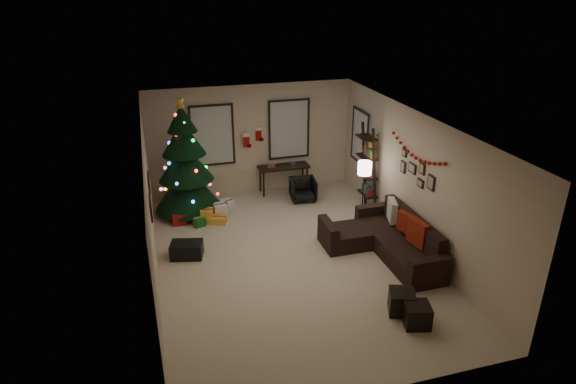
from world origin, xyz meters
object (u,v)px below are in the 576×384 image
object	(u,v)px
sofa	(387,240)
bookshelf	(368,170)
desk	(284,169)
desk_chair	(303,189)
christmas_tree	(185,166)

from	to	relation	value
sofa	bookshelf	size ratio (longest dim) A/B	1.20
desk	desk_chair	distance (m)	0.79
bookshelf	christmas_tree	bearing A→B (deg)	166.08
sofa	bookshelf	xyz separation A→B (m)	(0.43, 1.93, 0.72)
sofa	desk_chair	bearing A→B (deg)	106.10
desk	bookshelf	world-z (taller)	bookshelf
christmas_tree	desk_chair	bearing A→B (deg)	-1.66
sofa	desk	bearing A→B (deg)	107.91
christmas_tree	sofa	bearing A→B (deg)	-39.39
sofa	desk_chair	size ratio (longest dim) A/B	4.38
desk_chair	christmas_tree	bearing A→B (deg)	-174.94
christmas_tree	desk_chair	world-z (taller)	christmas_tree
christmas_tree	bookshelf	distance (m)	4.11
bookshelf	sofa	bearing A→B (deg)	-102.50
desk_chair	desk	bearing A→B (deg)	122.09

